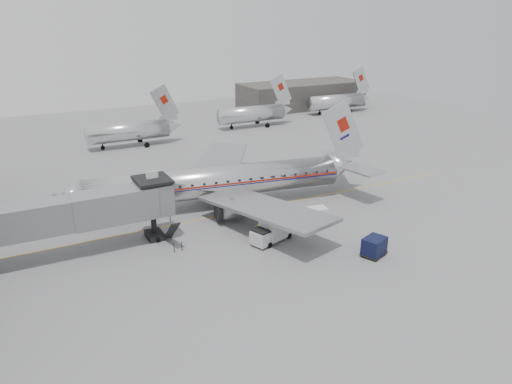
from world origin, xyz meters
TOP-DOWN VIEW (x-y plane):
  - ground at (0.00, 0.00)m, footprint 160.00×160.00m
  - hangar at (45.00, 60.00)m, footprint 30.00×12.00m
  - apron_line at (3.00, 6.00)m, footprint 60.00×0.15m
  - jet_bridge at (-16.66, 3.67)m, footprint 21.00×6.20m
  - distant_aircraft_near at (-1.79, 42.00)m, footprint 16.39×3.20m
  - distant_aircraft_mid at (24.21, 46.00)m, footprint 16.39×3.20m
  - distant_aircraft_far at (48.21, 50.00)m, footprint 16.39×3.20m
  - airliner at (0.74, 8.88)m, footprint 37.43×34.43m
  - service_van at (1.14, -2.61)m, footprint 5.20×3.34m
  - baggage_cart_navy at (8.03, -10.00)m, footprint 2.84×2.51m
  - baggage_cart_white at (8.00, -0.59)m, footprint 2.30×1.90m
  - ramp_worker at (0.03, -1.70)m, footprint 0.76×0.71m

SIDE VIEW (x-z plane):
  - ground at x=0.00m, z-range 0.00..0.00m
  - apron_line at x=3.00m, z-range 0.00..0.01m
  - baggage_cart_white at x=8.00m, z-range 0.05..1.68m
  - ramp_worker at x=0.03m, z-range 0.00..1.75m
  - baggage_cart_navy at x=8.03m, z-range 0.06..1.91m
  - service_van at x=1.14m, z-range 0.06..2.34m
  - distant_aircraft_near at x=-1.79m, z-range -2.40..7.86m
  - distant_aircraft_mid at x=24.21m, z-range -2.40..7.86m
  - distant_aircraft_far at x=48.21m, z-range -2.40..7.86m
  - airliner at x=0.74m, z-range -2.96..8.94m
  - hangar at x=45.00m, z-range 0.00..6.00m
  - jet_bridge at x=-16.66m, z-range 0.63..7.73m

